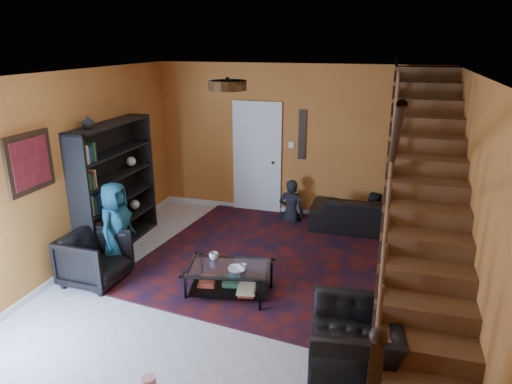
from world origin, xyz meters
The scene contains 21 objects.
floor centered at (0.00, 0.00, 0.00)m, with size 5.50×5.50×0.00m, color beige.
room centered at (-1.33, 1.33, 0.05)m, with size 5.50×5.50×5.50m.
staircase centered at (2.12, 0.00, 1.40)m, with size 0.95×5.02×3.18m.
bookshelf centered at (-2.40, 0.60, 0.96)m, with size 0.35×1.80×2.00m.
door centered at (-0.70, 2.73, 1.02)m, with size 0.82×0.05×2.05m, color silver.
framed_picture centered at (-2.57, -0.90, 1.75)m, with size 0.04×0.74×0.74m, color maroon.
wall_hanging centered at (0.15, 2.73, 1.55)m, with size 0.14×0.03×0.90m, color black.
ceiling_fixture centered at (0.00, -0.80, 2.74)m, with size 0.40×0.40×0.10m, color #3F2814.
rug centered at (0.21, 1.09, 0.01)m, with size 3.79×4.33×0.02m, color #4F130E.
sofa centered at (1.50, 2.30, 0.31)m, with size 2.09×0.82×0.61m, color black.
armchair_left centered at (-2.05, -0.58, 0.36)m, with size 0.76×0.78×0.71m, color black.
armchair_right centered at (1.50, -1.37, 0.32)m, with size 0.99×0.87×0.65m, color black.
person_adult_a centered at (0.06, 2.35, 0.18)m, with size 0.46×0.30×1.25m, color black.
person_adult_b centered at (1.50, 2.35, 0.13)m, with size 0.56×0.44×1.16m, color black.
person_child centered at (-1.95, -0.15, 0.66)m, with size 0.65×0.42×1.32m, color #174858.
coffee_table centered at (-0.18, -0.37, 0.23)m, with size 1.16×0.82×0.40m.
cup_a centered at (-0.44, -0.23, 0.45)m, with size 0.12×0.12×0.10m, color #999999.
cup_b centered at (0.02, -0.42, 0.45)m, with size 0.10×0.10×0.09m, color #999999.
bowl centered at (-0.04, -0.46, 0.43)m, with size 0.22×0.22×0.05m, color #999999.
vase centered at (-2.41, 0.10, 2.10)m, with size 0.18×0.18×0.19m, color #999999.
popcorn_bucket centered at (-0.33, -2.25, 0.10)m, with size 0.13×0.13×0.15m, color red.
Camera 1 is at (1.63, -5.33, 3.19)m, focal length 32.00 mm.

